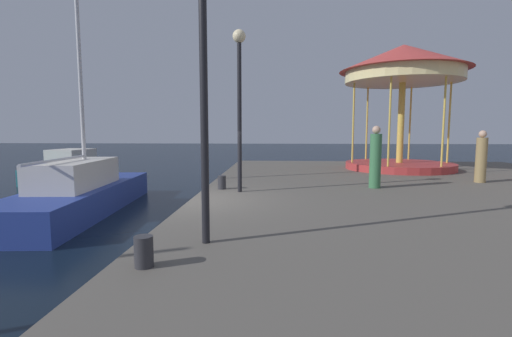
% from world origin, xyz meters
% --- Properties ---
extents(ground_plane, '(120.00, 120.00, 0.00)m').
position_xyz_m(ground_plane, '(0.00, 0.00, 0.00)').
color(ground_plane, black).
extents(quay_dock, '(14.57, 23.29, 0.80)m').
position_xyz_m(quay_dock, '(7.29, 0.00, 0.40)').
color(quay_dock, '#5B564F').
rests_on(quay_dock, ground).
extents(sailboat_blue, '(2.57, 7.28, 7.39)m').
position_xyz_m(sailboat_blue, '(-3.85, 1.66, 0.63)').
color(sailboat_blue, navy).
rests_on(sailboat_blue, ground).
extents(motorboat_teal, '(2.76, 4.56, 1.60)m').
position_xyz_m(motorboat_teal, '(-8.10, 8.44, 0.59)').
color(motorboat_teal, '#19606B').
rests_on(motorboat_teal, ground).
extents(carousel, '(5.45, 5.45, 5.42)m').
position_xyz_m(carousel, '(7.63, 7.49, 4.87)').
color(carousel, '#B23333').
rests_on(carousel, quay_dock).
extents(lamp_post_near_edge, '(0.36, 0.36, 4.40)m').
position_xyz_m(lamp_post_near_edge, '(1.08, -3.49, 3.80)').
color(lamp_post_near_edge, black).
rests_on(lamp_post_near_edge, quay_dock).
extents(lamp_post_mid_promenade, '(0.36, 0.36, 4.45)m').
position_xyz_m(lamp_post_mid_promenade, '(1.12, 1.16, 3.83)').
color(lamp_post_mid_promenade, black).
rests_on(lamp_post_mid_promenade, quay_dock).
extents(bollard_south, '(0.24, 0.24, 0.40)m').
position_xyz_m(bollard_south, '(0.48, -4.53, 1.00)').
color(bollard_south, '#2D2D33').
rests_on(bollard_south, quay_dock).
extents(bollard_north, '(0.24, 0.24, 0.40)m').
position_xyz_m(bollard_north, '(0.55, 1.60, 1.00)').
color(bollard_north, '#2D2D33').
rests_on(bollard_north, quay_dock).
extents(person_far_corner, '(0.34, 0.34, 1.87)m').
position_xyz_m(person_far_corner, '(5.13, 2.10, 1.68)').
color(person_far_corner, '#387247').
rests_on(person_far_corner, quay_dock).
extents(person_mid_promenade, '(0.34, 0.34, 1.73)m').
position_xyz_m(person_mid_promenade, '(8.96, 3.49, 1.61)').
color(person_mid_promenade, '#937A4C').
rests_on(person_mid_promenade, quay_dock).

